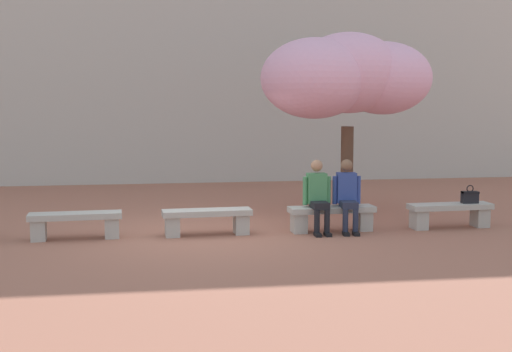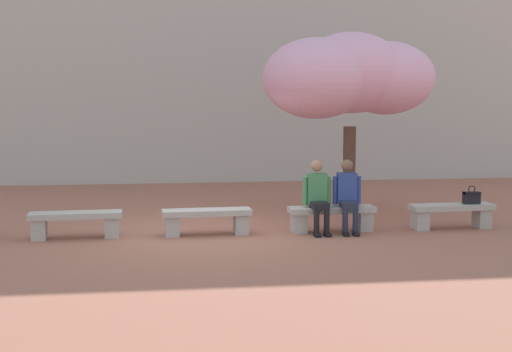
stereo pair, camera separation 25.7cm
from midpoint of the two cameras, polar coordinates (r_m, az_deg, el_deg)
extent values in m
plane|color=#9E604C|center=(12.51, -3.36, -4.72)|extent=(100.00, 100.00, 0.00)
cube|color=#B7B2A8|center=(21.86, -5.32, 13.69)|extent=(28.00, 4.00, 10.34)
cube|color=#ADA89E|center=(12.48, -13.67, -3.06)|extent=(1.57, 0.49, 0.10)
cube|color=#ADA89E|center=(12.57, -16.41, -4.11)|extent=(0.26, 0.35, 0.35)
cube|color=#ADA89E|center=(12.50, -10.87, -4.02)|extent=(0.26, 0.35, 0.35)
cube|color=#ADA89E|center=(12.44, -3.37, -2.91)|extent=(1.57, 0.49, 0.10)
cube|color=#ADA89E|center=(12.42, -6.14, -4.01)|extent=(0.26, 0.35, 0.35)
cube|color=#ADA89E|center=(12.56, -0.62, -3.85)|extent=(0.26, 0.35, 0.35)
cube|color=#ADA89E|center=(12.80, 6.67, -2.68)|extent=(1.57, 0.49, 0.10)
cube|color=#ADA89E|center=(12.67, 4.03, -3.78)|extent=(0.26, 0.35, 0.35)
cube|color=#ADA89E|center=(13.02, 9.21, -3.57)|extent=(0.26, 0.35, 0.35)
cube|color=#ADA89E|center=(13.52, 15.90, -2.40)|extent=(1.57, 0.49, 0.10)
cube|color=#ADA89E|center=(13.30, 13.52, -3.45)|extent=(0.26, 0.35, 0.35)
cube|color=#ADA89E|center=(13.83, 18.13, -3.22)|extent=(0.26, 0.35, 0.35)
cube|color=black|center=(12.38, 5.52, -4.72)|extent=(0.10, 0.22, 0.06)
cylinder|color=black|center=(12.39, 5.46, -3.72)|extent=(0.10, 0.10, 0.42)
cube|color=black|center=(12.42, 6.33, -4.69)|extent=(0.10, 0.22, 0.06)
cylinder|color=black|center=(12.44, 6.27, -3.69)|extent=(0.10, 0.10, 0.42)
cube|color=black|center=(12.54, 5.68, -2.35)|extent=(0.29, 0.40, 0.12)
cube|color=#428451|center=(12.72, 5.45, -1.00)|extent=(0.34, 0.22, 0.54)
sphere|color=#A37556|center=(12.67, 5.47, 0.82)|extent=(0.21, 0.21, 0.21)
cylinder|color=#428451|center=(12.65, 4.55, -1.21)|extent=(0.09, 0.09, 0.50)
cylinder|color=#428451|center=(12.75, 6.39, -1.17)|extent=(0.09, 0.09, 0.50)
cube|color=black|center=(12.51, 7.77, -4.63)|extent=(0.12, 0.23, 0.06)
cylinder|color=#23283D|center=(12.53, 7.74, -3.64)|extent=(0.10, 0.10, 0.42)
cube|color=black|center=(12.54, 8.58, -4.62)|extent=(0.12, 0.23, 0.06)
cylinder|color=#23283D|center=(12.56, 8.54, -3.62)|extent=(0.10, 0.10, 0.42)
cube|color=#23283D|center=(12.67, 8.00, -2.29)|extent=(0.31, 0.42, 0.12)
cube|color=#2D4289|center=(12.85, 7.83, -0.95)|extent=(0.36, 0.25, 0.54)
sphere|color=brown|center=(12.80, 7.86, 0.85)|extent=(0.21, 0.21, 0.21)
cylinder|color=#2D4289|center=(12.80, 6.93, -1.15)|extent=(0.09, 0.09, 0.50)
cylinder|color=#2D4289|center=(12.88, 8.77, -1.13)|extent=(0.09, 0.09, 0.50)
cube|color=black|center=(13.64, 17.38, -1.69)|extent=(0.30, 0.14, 0.22)
cube|color=black|center=(13.63, 17.41, -1.31)|extent=(0.30, 0.15, 0.04)
torus|color=black|center=(13.62, 17.41, -1.02)|extent=(0.14, 0.02, 0.14)
cylinder|color=#513828|center=(14.82, 7.95, 0.48)|extent=(0.26, 0.26, 1.79)
ellipsoid|color=#EAA8C6|center=(14.75, 8.08, 8.18)|extent=(2.19, 2.19, 1.64)
ellipsoid|color=#EAA8C6|center=(14.37, 5.35, 7.80)|extent=(2.15, 2.33, 1.61)
ellipsoid|color=#EAA8C6|center=(15.00, 10.83, 7.71)|extent=(1.99, 2.00, 1.49)
camera|label=1|loc=(0.13, -89.42, 0.07)|focal=50.00mm
camera|label=2|loc=(0.13, 90.58, -0.07)|focal=50.00mm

